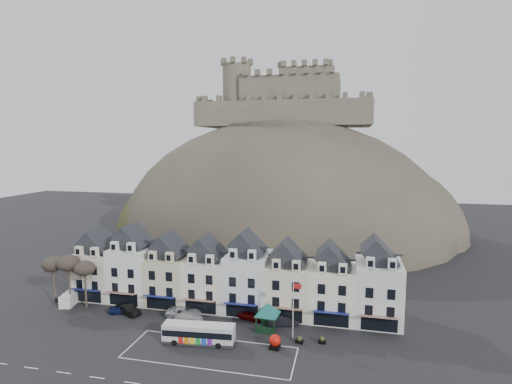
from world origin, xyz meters
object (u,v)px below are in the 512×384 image
white_van (70,298)px  car_white (189,317)px  bus (199,333)px  car_navy (121,310)px  car_silver (184,312)px  red_buoy (275,341)px  car_charcoal (283,320)px  car_maroon (251,315)px  flagpole (294,306)px  bus_shelter (268,309)px  car_black (128,309)px

white_van → car_white: white_van is taller
bus → car_white: (-4.08, 6.29, -0.88)m
car_navy → car_silver: bearing=-98.3°
car_navy → car_silver: car_silver is taller
red_buoy → car_charcoal: size_ratio=0.41×
bus → car_maroon: bus is taller
flagpole → car_maroon: 9.28m
flagpole → car_navy: 28.36m
bus_shelter → flagpole: flagpole is taller
flagpole → car_navy: (-28.01, 1.86, -4.04)m
car_silver → car_maroon: car_silver is taller
bus → car_black: 15.81m
white_van → car_white: size_ratio=1.06×
bus_shelter → red_buoy: size_ratio=3.37×
bus_shelter → car_charcoal: size_ratio=1.39×
bus_shelter → flagpole: size_ratio=0.79×
bus → red_buoy: size_ratio=5.17×
red_buoy → car_white: red_buoy is taller
car_black → car_maroon: (19.60, 2.43, -0.10)m
car_navy → car_charcoal: car_charcoal is taller
car_black → car_charcoal: car_black is taller
flagpole → car_white: flagpole is taller
bus_shelter → car_silver: size_ratio=1.19×
bus_shelter → car_charcoal: bearing=51.1°
red_buoy → bus: bearing=-174.7°
car_black → white_van: bearing=103.6°
car_navy → red_buoy: bearing=-115.2°
car_white → car_maroon: bearing=-77.8°
car_charcoal → car_silver: bearing=74.2°
bus_shelter → car_black: bus_shelter is taller
flagpole → white_van: bearing=175.1°
flagpole → white_van: 38.74m
car_navy → bus: bearing=-125.4°
car_charcoal → bus: bearing=109.3°
flagpole → white_van: (-38.42, 3.33, -3.66)m
bus → car_silver: bus is taller
bus → car_silver: bearing=120.8°
bus_shelter → red_buoy: bus_shelter is taller
bus → car_maroon: bearing=54.3°
flagpole → car_white: 16.99m
car_silver → car_navy: bearing=91.9°
red_buoy → car_silver: 16.82m
white_van → car_black: size_ratio=0.98×
red_buoy → flagpole: size_ratio=0.24×
car_navy → car_black: car_black is taller
red_buoy → car_charcoal: 6.96m
car_white → car_maroon: car_maroon is taller
car_black → car_maroon: bearing=-62.1°
car_navy → car_white: (11.60, 0.00, 0.02)m
bus_shelter → car_white: (-12.44, 0.37, -2.56)m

